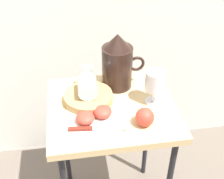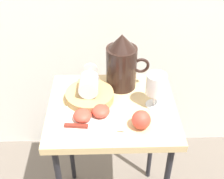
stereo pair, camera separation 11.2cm
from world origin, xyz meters
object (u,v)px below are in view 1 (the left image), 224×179
(apple_half_right, at_px, (103,112))
(knife, at_px, (90,129))
(apple_whole, at_px, (145,117))
(basket_tray, at_px, (88,98))
(apple_half_left, at_px, (85,118))
(pitcher, at_px, (117,66))
(wine_glass_upright, at_px, (154,82))
(wine_glass_tipped_near, at_px, (88,86))
(table, at_px, (112,121))

(apple_half_right, xyz_separation_m, knife, (-0.06, -0.07, -0.01))
(apple_whole, distance_m, knife, 0.20)
(basket_tray, xyz_separation_m, apple_half_left, (-0.02, -0.12, 0.01))
(pitcher, xyz_separation_m, wine_glass_upright, (0.12, -0.13, -0.00))
(apple_whole, bearing_deg, wine_glass_upright, 62.82)
(wine_glass_tipped_near, relative_size, apple_half_left, 2.26)
(table, height_order, pitcher, pitcher)
(wine_glass_tipped_near, xyz_separation_m, apple_whole, (0.19, -0.17, -0.04))
(table, xyz_separation_m, basket_tray, (-0.09, 0.04, 0.10))
(pitcher, xyz_separation_m, knife, (-0.14, -0.25, -0.09))
(apple_half_left, xyz_separation_m, apple_half_right, (0.07, 0.02, 0.00))
(wine_glass_upright, height_order, wine_glass_tipped_near, wine_glass_upright)
(basket_tray, relative_size, wine_glass_upright, 1.33)
(pitcher, relative_size, apple_half_right, 3.50)
(apple_half_left, bearing_deg, apple_half_right, 19.58)
(wine_glass_upright, height_order, apple_whole, wine_glass_upright)
(wine_glass_upright, bearing_deg, apple_whole, -117.18)
(wine_glass_upright, height_order, knife, wine_glass_upright)
(table, distance_m, knife, 0.18)
(apple_half_left, bearing_deg, table, 35.43)
(table, relative_size, apple_half_left, 9.87)
(wine_glass_upright, bearing_deg, table, -178.33)
(basket_tray, height_order, knife, basket_tray)
(table, xyz_separation_m, pitcher, (0.04, 0.13, 0.17))
(basket_tray, bearing_deg, pitcher, 34.56)
(apple_half_right, bearing_deg, wine_glass_upright, 16.02)
(table, relative_size, wine_glass_upright, 4.70)
(wine_glass_tipped_near, relative_size, apple_half_right, 2.26)
(basket_tray, distance_m, apple_half_left, 0.12)
(pitcher, height_order, apple_half_right, pitcher)
(table, height_order, apple_half_left, apple_half_left)
(apple_whole, xyz_separation_m, knife, (-0.20, -0.00, -0.03))
(basket_tray, relative_size, apple_whole, 2.79)
(wine_glass_upright, distance_m, apple_whole, 0.15)
(pitcher, bearing_deg, apple_half_left, -125.92)
(pitcher, distance_m, knife, 0.30)
(table, bearing_deg, apple_half_right, -128.43)
(table, relative_size, wine_glass_tipped_near, 4.37)
(wine_glass_upright, height_order, apple_half_left, wine_glass_upright)
(basket_tray, bearing_deg, wine_glass_upright, -8.72)
(apple_half_left, bearing_deg, apple_whole, -10.90)
(apple_whole, bearing_deg, basket_tray, 139.14)
(pitcher, height_order, apple_half_left, pitcher)
(basket_tray, relative_size, knife, 0.89)
(pitcher, bearing_deg, wine_glass_tipped_near, -146.79)
(wine_glass_tipped_near, xyz_separation_m, knife, (-0.01, -0.17, -0.06))
(basket_tray, height_order, apple_half_left, apple_half_left)
(table, bearing_deg, basket_tray, 153.70)
(apple_half_left, height_order, knife, apple_half_left)
(wine_glass_upright, xyz_separation_m, apple_half_right, (-0.21, -0.06, -0.07))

